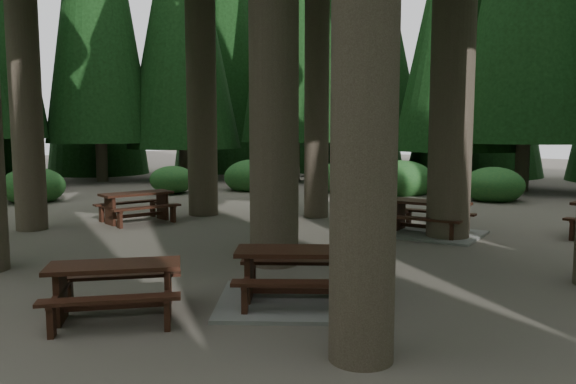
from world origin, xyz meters
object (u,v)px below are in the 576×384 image
Objects in this scene: picnic_table_a at (300,285)px; picnic_table_c at (429,223)px; picnic_table_b at (137,202)px; picnic_table_e at (115,282)px.

picnic_table_a is 1.22× the size of picnic_table_c.
picnic_table_a is 1.38× the size of picnic_table_b.
picnic_table_b is 7.13m from picnic_table_c.
picnic_table_c is (6.56, 2.76, -0.25)m from picnic_table_b.
picnic_table_b is 0.88× the size of picnic_table_c.
picnic_table_b reaches higher than picnic_table_e.
picnic_table_b reaches higher than picnic_table_a.
picnic_table_e is at bearing -100.97° from picnic_table_c.
picnic_table_c is 1.13× the size of picnic_table_e.
picnic_table_b is 1.00× the size of picnic_table_e.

